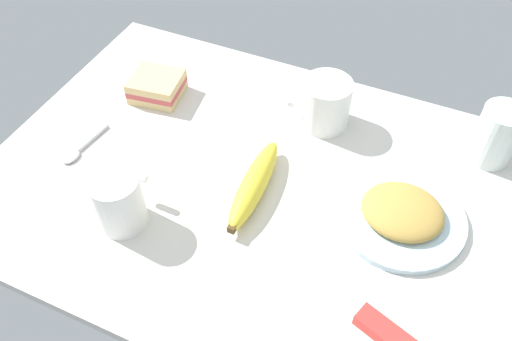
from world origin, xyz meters
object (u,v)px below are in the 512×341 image
coffee_mug_milky (325,103)px  plate_of_food (402,214)px  coffee_mug_black (118,201)px  sandwich_main (157,87)px  banana (254,184)px  glass_of_milk (496,138)px  spoon (79,150)px

coffee_mug_milky → plate_of_food: bearing=138.8°
coffee_mug_black → sandwich_main: coffee_mug_black is taller
coffee_mug_black → coffee_mug_milky: bearing=-121.5°
banana → sandwich_main: bearing=-28.2°
coffee_mug_black → plate_of_food: bearing=-155.6°
glass_of_milk → banana: glass_of_milk is taller
plate_of_food → banana: (23.24, 4.29, 0.60)cm
plate_of_food → coffee_mug_black: 43.47cm
plate_of_food → spoon: size_ratio=1.80×
sandwich_main → banana: sandwich_main is taller
coffee_mug_milky → banana: coffee_mug_milky is taller
glass_of_milk → coffee_mug_milky: bearing=6.6°
plate_of_food → coffee_mug_milky: coffee_mug_milky is taller
plate_of_food → glass_of_milk: size_ratio=1.91×
sandwich_main → coffee_mug_black: bearing=111.0°
coffee_mug_milky → sandwich_main: 32.42cm
sandwich_main → banana: (-27.03, 14.51, -0.19)cm
coffee_mug_black → coffee_mug_milky: 40.04cm
banana → coffee_mug_black: bearing=40.1°
coffee_mug_milky → banana: 21.21cm
banana → coffee_mug_milky: bearing=-103.0°
coffee_mug_black → spoon: bearing=-31.2°
glass_of_milk → banana: 41.35cm
coffee_mug_milky → spoon: 44.30cm
plate_of_food → coffee_mug_milky: size_ratio=1.77×
coffee_mug_black → glass_of_milk: 62.39cm
coffee_mug_black → glass_of_milk: size_ratio=0.91×
coffee_mug_black → banana: 21.38cm
coffee_mug_black → glass_of_milk: (-49.87, -37.50, -0.28)cm
plate_of_food → glass_of_milk: 22.41cm
coffee_mug_black → spoon: (15.57, -9.42, -4.55)cm
coffee_mug_black → banana: (-16.20, -13.64, -2.92)cm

